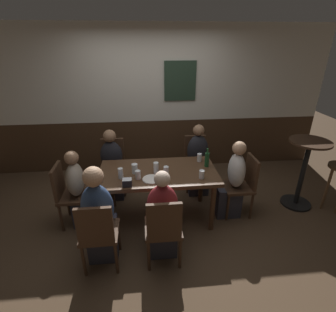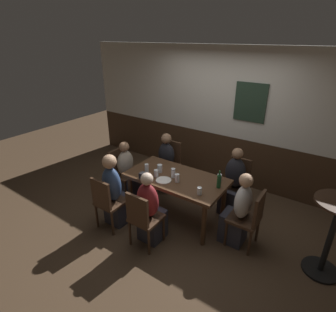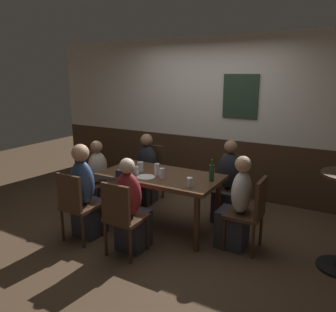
{
  "view_description": "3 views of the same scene",
  "coord_description": "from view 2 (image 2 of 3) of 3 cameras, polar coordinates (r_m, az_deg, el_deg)",
  "views": [
    {
      "loc": [
        -0.17,
        -2.96,
        2.33
      ],
      "look_at": [
        0.15,
        0.12,
        0.9
      ],
      "focal_mm": 27.11,
      "sensor_mm": 36.0,
      "label": 1
    },
    {
      "loc": [
        1.95,
        -3.04,
        2.75
      ],
      "look_at": [
        -0.17,
        0.03,
        1.04
      ],
      "focal_mm": 28.4,
      "sensor_mm": 36.0,
      "label": 2
    },
    {
      "loc": [
        2.1,
        -3.48,
        2.01
      ],
      "look_at": [
        0.16,
        -0.09,
        1.02
      ],
      "focal_mm": 35.05,
      "sensor_mm": 36.0,
      "label": 3
    }
  ],
  "objects": [
    {
      "name": "side_bar_table",
      "position": [
        3.8,
        31.74,
        -13.79
      ],
      "size": [
        0.56,
        0.56,
        1.05
      ],
      "color": "black",
      "rests_on": "ground_plane"
    },
    {
      "name": "chair_head_east",
      "position": [
        3.86,
        17.12,
        -12.35
      ],
      "size": [
        0.4,
        0.4,
        0.88
      ],
      "color": "#422B1C",
      "rests_on": "ground_plane"
    },
    {
      "name": "highball_clear",
      "position": [
        3.97,
        1.96,
        -4.87
      ],
      "size": [
        0.07,
        0.07,
        0.13
      ],
      "color": "silver",
      "rests_on": "dining_table"
    },
    {
      "name": "person_left_far",
      "position": [
        5.09,
        -0.66,
        -2.08
      ],
      "size": [
        0.34,
        0.37,
        1.1
      ],
      "color": "#2D2D38",
      "rests_on": "ground_plane"
    },
    {
      "name": "chair_left_far",
      "position": [
        5.19,
        0.39,
        -1.08
      ],
      "size": [
        0.4,
        0.4,
        0.88
      ],
      "color": "#422B1C",
      "rests_on": "ground_plane"
    },
    {
      "name": "chair_mid_near",
      "position": [
        3.71,
        -5.43,
        -12.86
      ],
      "size": [
        0.4,
        0.4,
        0.88
      ],
      "color": "#422B1C",
      "rests_on": "ground_plane"
    },
    {
      "name": "chair_right_far",
      "position": [
        4.65,
        14.52,
        -5.21
      ],
      "size": [
        0.4,
        0.4,
        0.88
      ],
      "color": "#422B1C",
      "rests_on": "ground_plane"
    },
    {
      "name": "chair_head_west",
      "position": [
        4.92,
        -10.01,
        -3.04
      ],
      "size": [
        0.4,
        0.4,
        0.88
      ],
      "color": "#422B1C",
      "rests_on": "ground_plane"
    },
    {
      "name": "pint_glass_stout",
      "position": [
        3.71,
        6.77,
        -7.51
      ],
      "size": [
        0.07,
        0.07,
        0.11
      ],
      "color": "silver",
      "rests_on": "dining_table"
    },
    {
      "name": "wall_back",
      "position": [
        5.28,
        11.8,
        8.2
      ],
      "size": [
        6.4,
        0.13,
        2.6
      ],
      "color": "#3D2819",
      "rests_on": "ground_plane"
    },
    {
      "name": "beer_bottle_green",
      "position": [
        3.87,
        10.87,
        -5.28
      ],
      "size": [
        0.06,
        0.06,
        0.27
      ],
      "color": "#194723",
      "rests_on": "dining_table"
    },
    {
      "name": "chair_left_near",
      "position": [
        4.11,
        -12.89,
        -9.3
      ],
      "size": [
        0.4,
        0.4,
        0.88
      ],
      "color": "#422B1C",
      "rests_on": "ground_plane"
    },
    {
      "name": "person_head_east",
      "position": [
        3.91,
        14.77,
        -11.98
      ],
      "size": [
        0.37,
        0.34,
        1.12
      ],
      "color": "#2D2D38",
      "rests_on": "ground_plane"
    },
    {
      "name": "pint_glass_pale",
      "position": [
        4.06,
        10.97,
        -4.71
      ],
      "size": [
        0.07,
        0.07,
        0.12
      ],
      "color": "silver",
      "rests_on": "dining_table"
    },
    {
      "name": "ground_plane",
      "position": [
        4.54,
        1.65,
        -12.66
      ],
      "size": [
        12.0,
        12.0,
        0.0
      ],
      "primitive_type": "plane",
      "color": "#4C3826"
    },
    {
      "name": "condiment_caddy",
      "position": [
        4.09,
        -5.32,
        -4.23
      ],
      "size": [
        0.11,
        0.09,
        0.09
      ],
      "primitive_type": "cube",
      "color": "black",
      "rests_on": "dining_table"
    },
    {
      "name": "dining_table",
      "position": [
        4.18,
        1.76,
        -5.54
      ],
      "size": [
        1.56,
        0.82,
        0.74
      ],
      "color": "#472D1C",
      "rests_on": "ground_plane"
    },
    {
      "name": "person_right_far",
      "position": [
        4.53,
        13.74,
        -6.3
      ],
      "size": [
        0.34,
        0.37,
        1.14
      ],
      "color": "#2D2D38",
      "rests_on": "ground_plane"
    },
    {
      "name": "person_left_near",
      "position": [
        4.19,
        -11.32,
        -8.15
      ],
      "size": [
        0.34,
        0.37,
        1.2
      ],
      "color": "#2D2D38",
      "rests_on": "ground_plane"
    },
    {
      "name": "beer_glass_half",
      "position": [
        4.12,
        -2.55,
        -3.81
      ],
      "size": [
        0.07,
        0.07,
        0.11
      ],
      "color": "silver",
      "rests_on": "dining_table"
    },
    {
      "name": "tumbler_short",
      "position": [
        4.08,
        1.12,
        -3.81
      ],
      "size": [
        0.07,
        0.07,
        0.15
      ],
      "color": "silver",
      "rests_on": "dining_table"
    },
    {
      "name": "plate_white_large",
      "position": [
        4.03,
        -0.95,
        -5.21
      ],
      "size": [
        0.23,
        0.23,
        0.01
      ],
      "primitive_type": "cylinder",
      "color": "white",
      "rests_on": "dining_table"
    },
    {
      "name": "person_head_west",
      "position": [
        4.84,
        -8.56,
        -4.07
      ],
      "size": [
        0.37,
        0.34,
        1.08
      ],
      "color": "#2D2D38",
      "rests_on": "ground_plane"
    },
    {
      "name": "beer_glass_tall",
      "position": [
        4.26,
        -4.59,
        -2.69
      ],
      "size": [
        0.06,
        0.06,
        0.14
      ],
      "color": "silver",
      "rests_on": "dining_table"
    },
    {
      "name": "pint_glass_amber",
      "position": [
        4.25,
        -1.77,
        -2.74
      ],
      "size": [
        0.08,
        0.08,
        0.13
      ],
      "color": "silver",
      "rests_on": "dining_table"
    },
    {
      "name": "person_mid_near",
      "position": [
        3.83,
        -3.82,
        -12.04
      ],
      "size": [
        0.34,
        0.37,
        1.12
      ],
      "color": "#2D2D38",
      "rests_on": "ground_plane"
    }
  ]
}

